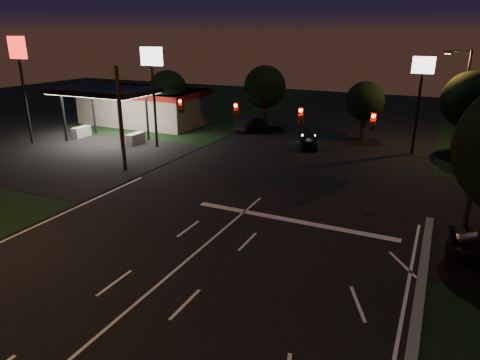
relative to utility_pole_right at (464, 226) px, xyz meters
The scene contains 17 objects.
ground 19.21m from the utility_pole_right, 128.66° to the right, with size 140.00×140.00×0.00m, color black.
cross_street_left 32.02m from the utility_pole_right, behind, with size 20.00×16.00×0.02m, color black.
stop_bar 9.66m from the utility_pole_right, 158.75° to the right, with size 12.00×0.50×0.01m, color silver.
utility_pole_right is the anchor object (origin of this frame).
utility_pole_left 24.00m from the utility_pole_right, behind, with size 0.28×0.28×8.00m, color black.
signal_span 13.20m from the utility_pole_right, behind, with size 24.00×0.40×1.56m.
gas_station 37.27m from the utility_pole_right, 155.56° to the left, with size 14.20×16.10×5.25m.
pole_sign_left_near 27.82m from the utility_pole_right, 164.93° to the left, with size 2.20×0.30×9.10m.
pole_sign_left_far 38.87m from the utility_pole_right, behind, with size 2.00×0.30×10.00m.
pole_sign_right 16.73m from the utility_pole_right, 104.93° to the left, with size 1.80×0.30×8.40m.
street_light_right_far 17.81m from the utility_pole_right, 92.57° to the left, with size 2.20×0.35×9.00m.
tree_far_a 33.84m from the utility_pole_right, 153.24° to the left, with size 4.20×4.20×6.42m.
tree_far_b 28.04m from the utility_pole_right, 136.25° to the left, with size 4.60×4.60×6.98m.
tree_far_c 20.58m from the utility_pole_right, 116.39° to the left, with size 3.80×3.80×5.86m.
tree_far_d 16.84m from the utility_pole_right, 89.92° to the left, with size 4.80×4.80×7.30m.
car_oncoming_a 18.46m from the utility_pole_right, 134.80° to the left, with size 1.62×4.02×1.37m, color black.
car_oncoming_b 27.36m from the utility_pole_right, 140.15° to the left, with size 1.64×4.71×1.55m, color black.
Camera 1 is at (10.00, -10.15, 10.21)m, focal length 32.00 mm.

